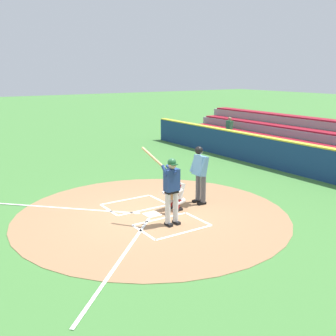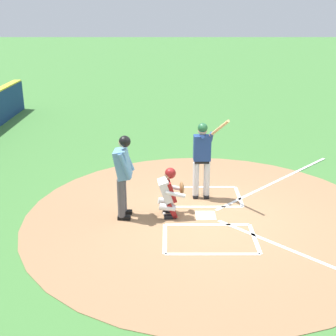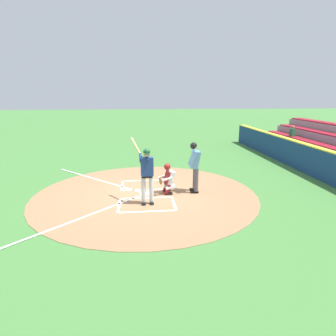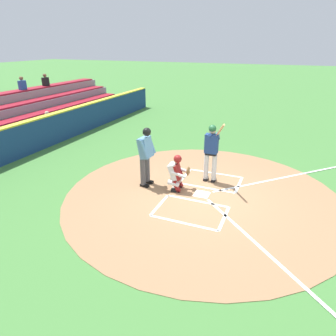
{
  "view_description": "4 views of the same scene",
  "coord_description": "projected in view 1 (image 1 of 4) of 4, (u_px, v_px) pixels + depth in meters",
  "views": [
    {
      "loc": [
        -9.65,
        5.83,
        4.14
      ],
      "look_at": [
        0.45,
        -0.86,
        1.21
      ],
      "focal_mm": 43.28,
      "sensor_mm": 36.0,
      "label": 1
    },
    {
      "loc": [
        8.99,
        -0.85,
        4.4
      ],
      "look_at": [
        0.21,
        -0.84,
        1.21
      ],
      "focal_mm": 47.88,
      "sensor_mm": 36.0,
      "label": 2
    },
    {
      "loc": [
        -9.94,
        0.21,
        3.53
      ],
      "look_at": [
        -0.53,
        -0.76,
        1.1
      ],
      "focal_mm": 30.8,
      "sensor_mm": 36.0,
      "label": 3
    },
    {
      "loc": [
        7.6,
        2.07,
        4.15
      ],
      "look_at": [
        0.54,
        -0.86,
        0.93
      ],
      "focal_mm": 31.85,
      "sensor_mm": 36.0,
      "label": 4
    }
  ],
  "objects": [
    {
      "name": "home_plate_and_chalk",
      "position": [
        125.0,
        220.0,
        11.45
      ],
      "size": [
        7.93,
        4.91,
        0.01
      ],
      "color": "white",
      "rests_on": "dirt_circle"
    },
    {
      "name": "baseball",
      "position": [
        178.0,
        208.0,
        12.38
      ],
      "size": [
        0.07,
        0.07,
        0.07
      ],
      "primitive_type": "sphere",
      "color": "white",
      "rests_on": "ground"
    },
    {
      "name": "ground_plane",
      "position": [
        152.0,
        215.0,
        11.92
      ],
      "size": [
        120.0,
        120.0,
        0.0
      ],
      "primitive_type": "plane",
      "color": "#427A38"
    },
    {
      "name": "batter",
      "position": [
        171.0,
        186.0,
        10.89
      ],
      "size": [
        0.92,
        0.73,
        2.13
      ],
      "color": "silver",
      "rests_on": "ground"
    },
    {
      "name": "backstop_wall",
      "position": [
        316.0,
        162.0,
        15.8
      ],
      "size": [
        22.0,
        0.36,
        1.31
      ],
      "color": "navy",
      "rests_on": "ground"
    },
    {
      "name": "dirt_circle",
      "position": [
        152.0,
        214.0,
        11.92
      ],
      "size": [
        8.0,
        8.0,
        0.01
      ],
      "primitive_type": "cylinder",
      "color": "#99704C",
      "rests_on": "ground"
    },
    {
      "name": "plate_umpire",
      "position": [
        200.0,
        171.0,
        12.67
      ],
      "size": [
        0.59,
        0.43,
        1.86
      ],
      "color": "#4C4C51",
      "rests_on": "ground"
    },
    {
      "name": "catcher",
      "position": [
        175.0,
        191.0,
        12.19
      ],
      "size": [
        0.64,
        0.62,
        1.13
      ],
      "color": "black",
      "rests_on": "ground"
    }
  ]
}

